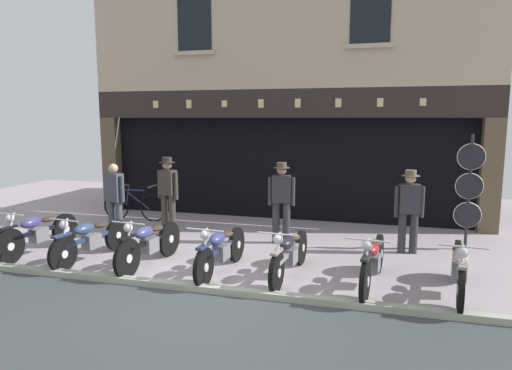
# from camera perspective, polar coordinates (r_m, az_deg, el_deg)

# --- Properties ---
(ground) EXTENTS (22.12, 22.00, 0.18)m
(ground) POSITION_cam_1_polar(r_m,az_deg,el_deg) (6.20, -9.89, -16.89)
(ground) COLOR #9B9195
(shop_facade) EXTENTS (10.42, 4.42, 6.72)m
(shop_facade) POSITION_cam_1_polar(r_m,az_deg,el_deg) (13.27, 4.79, 4.86)
(shop_facade) COLOR black
(shop_facade) RESTS_ON ground
(motorcycle_far_left) EXTENTS (0.62, 2.01, 0.92)m
(motorcycle_far_left) POSITION_cam_1_polar(r_m,az_deg,el_deg) (9.70, -25.67, -5.36)
(motorcycle_far_left) COLOR black
(motorcycle_far_left) RESTS_ON ground
(motorcycle_left) EXTENTS (0.62, 1.99, 0.90)m
(motorcycle_left) POSITION_cam_1_polar(r_m,az_deg,el_deg) (8.90, -20.03, -6.31)
(motorcycle_left) COLOR black
(motorcycle_left) RESTS_ON ground
(motorcycle_center_left) EXTENTS (0.62, 1.97, 0.93)m
(motorcycle_center_left) POSITION_cam_1_polar(r_m,az_deg,el_deg) (8.26, -13.28, -7.04)
(motorcycle_center_left) COLOR black
(motorcycle_center_left) RESTS_ON ground
(motorcycle_center) EXTENTS (0.62, 1.99, 0.91)m
(motorcycle_center) POSITION_cam_1_polar(r_m,az_deg,el_deg) (7.71, -4.44, -8.03)
(motorcycle_center) COLOR black
(motorcycle_center) RESTS_ON ground
(motorcycle_center_right) EXTENTS (0.62, 2.03, 0.90)m
(motorcycle_center_right) POSITION_cam_1_polar(r_m,az_deg,el_deg) (7.52, 4.20, -8.50)
(motorcycle_center_right) COLOR black
(motorcycle_center_right) RESTS_ON ground
(motorcycle_right) EXTENTS (0.62, 2.08, 0.93)m
(motorcycle_right) POSITION_cam_1_polar(r_m,az_deg,el_deg) (7.31, 14.41, -9.12)
(motorcycle_right) COLOR black
(motorcycle_right) RESTS_ON ground
(motorcycle_far_right) EXTENTS (0.62, 2.03, 0.92)m
(motorcycle_far_right) POSITION_cam_1_polar(r_m,az_deg,el_deg) (7.37, 24.12, -9.44)
(motorcycle_far_right) COLOR black
(motorcycle_far_right) RESTS_ON ground
(salesman_left) EXTENTS (0.55, 0.30, 1.62)m
(salesman_left) POSITION_cam_1_polar(r_m,az_deg,el_deg) (10.35, -17.30, -1.44)
(salesman_left) COLOR #3D424C
(salesman_left) RESTS_ON ground
(shopkeeper_center) EXTENTS (0.55, 0.35, 1.74)m
(shopkeeper_center) POSITION_cam_1_polar(r_m,az_deg,el_deg) (10.32, -10.98, -0.79)
(shopkeeper_center) COLOR #38332D
(shopkeeper_center) RESTS_ON ground
(salesman_right) EXTENTS (0.55, 0.33, 1.70)m
(salesman_right) POSITION_cam_1_polar(r_m,az_deg,el_deg) (9.43, 3.21, -1.73)
(salesman_right) COLOR #2D2D33
(salesman_right) RESTS_ON ground
(assistant_far_right) EXTENTS (0.55, 0.34, 1.62)m
(assistant_far_right) POSITION_cam_1_polar(r_m,az_deg,el_deg) (9.20, 18.63, -2.70)
(assistant_far_right) COLOR #2D2D33
(assistant_far_right) RESTS_ON ground
(tyre_sign_pole) EXTENTS (0.52, 0.06, 2.29)m
(tyre_sign_pole) POSITION_cam_1_polar(r_m,az_deg,el_deg) (9.83, 25.16, -0.23)
(tyre_sign_pole) COLOR #232328
(tyre_sign_pole) RESTS_ON ground
(advert_board_near) EXTENTS (0.77, 0.03, 0.95)m
(advert_board_near) POSITION_cam_1_polar(r_m,az_deg,el_deg) (12.41, -7.12, 4.45)
(advert_board_near) COLOR silver
(leaning_bicycle) EXTENTS (1.74, 0.50, 0.94)m
(leaning_bicycle) POSITION_cam_1_polar(r_m,az_deg,el_deg) (12.05, -15.01, -2.50)
(leaning_bicycle) COLOR black
(leaning_bicycle) RESTS_ON ground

